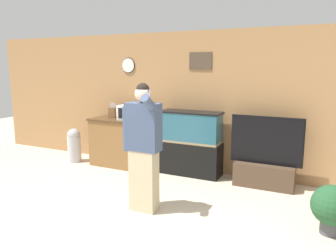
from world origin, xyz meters
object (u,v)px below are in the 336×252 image
at_px(knife_block, 113,112).
at_px(potted_plant, 332,207).
at_px(counter_island, 122,142).
at_px(trash_bin, 74,145).
at_px(microwave, 131,112).
at_px(aquarium_on_stand, 190,143).
at_px(tv_on_stand, 265,166).
at_px(person_standing, 143,146).

relative_size(knife_block, potted_plant, 0.52).
height_order(counter_island, trash_bin, counter_island).
bearing_deg(counter_island, knife_block, 167.78).
relative_size(microwave, potted_plant, 0.74).
bearing_deg(aquarium_on_stand, potted_plant, -29.67).
bearing_deg(tv_on_stand, counter_island, -179.19).
relative_size(microwave, aquarium_on_stand, 0.38).
bearing_deg(microwave, trash_bin, -170.33).
relative_size(counter_island, potted_plant, 2.07).
bearing_deg(aquarium_on_stand, counter_island, -176.40).
bearing_deg(person_standing, aquarium_on_stand, 89.88).
bearing_deg(aquarium_on_stand, person_standing, -90.12).
relative_size(counter_island, knife_block, 3.95).
bearing_deg(potted_plant, aquarium_on_stand, 150.33).
bearing_deg(knife_block, person_standing, -45.15).
xyz_separation_m(knife_block, person_standing, (1.66, -1.67, -0.14)).
distance_m(knife_block, person_standing, 2.36).
xyz_separation_m(counter_island, knife_block, (-0.24, 0.05, 0.58)).
bearing_deg(trash_bin, tv_on_stand, 3.61).
height_order(tv_on_stand, trash_bin, tv_on_stand).
distance_m(microwave, tv_on_stand, 2.66).
xyz_separation_m(counter_island, aquarium_on_stand, (1.43, 0.09, 0.11)).
bearing_deg(microwave, person_standing, -53.48).
relative_size(microwave, tv_on_stand, 0.38).
bearing_deg(person_standing, microwave, 126.52).
height_order(microwave, person_standing, person_standing).
bearing_deg(trash_bin, aquarium_on_stand, 6.70).
bearing_deg(knife_block, aquarium_on_stand, 1.31).
distance_m(counter_island, trash_bin, 1.08).
distance_m(tv_on_stand, trash_bin, 3.83).
bearing_deg(tv_on_stand, microwave, -179.44).
height_order(counter_island, microwave, microwave).
height_order(tv_on_stand, potted_plant, tv_on_stand).
bearing_deg(potted_plant, tv_on_stand, 127.69).
distance_m(microwave, trash_bin, 1.48).
height_order(knife_block, aquarium_on_stand, knife_block).
xyz_separation_m(tv_on_stand, potted_plant, (0.98, -1.27, 0.00)).
bearing_deg(trash_bin, microwave, 9.67).
xyz_separation_m(tv_on_stand, person_standing, (-1.34, -1.66, 0.57)).
height_order(tv_on_stand, person_standing, person_standing).
bearing_deg(trash_bin, person_standing, -29.79).
relative_size(counter_island, microwave, 2.79).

